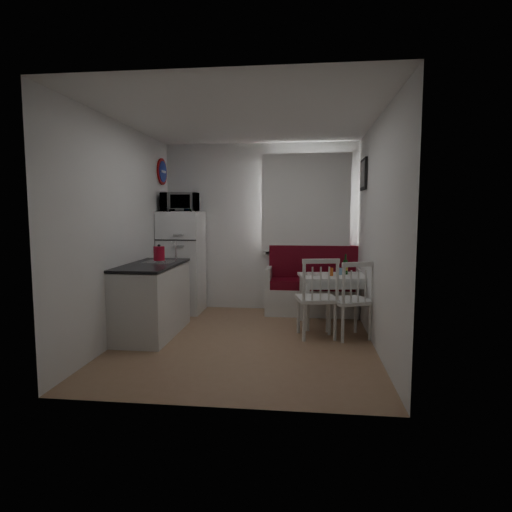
{
  "coord_description": "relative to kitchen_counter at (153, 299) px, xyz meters",
  "views": [
    {
      "loc": [
        0.7,
        -4.94,
        1.55
      ],
      "look_at": [
        0.07,
        0.5,
        0.98
      ],
      "focal_mm": 30.0,
      "sensor_mm": 36.0,
      "label": 1
    }
  ],
  "objects": [
    {
      "name": "kitchen_counter",
      "position": [
        0.0,
        0.0,
        0.0
      ],
      "size": [
        0.62,
        1.32,
        1.16
      ],
      "color": "silver",
      "rests_on": "floor"
    },
    {
      "name": "drinking_glass_orange",
      "position": [
        2.25,
        0.66,
        0.29
      ],
      "size": [
        0.06,
        0.06,
        0.11
      ],
      "primitive_type": "cylinder",
      "color": "orange",
      "rests_on": "dining_table"
    },
    {
      "name": "chair_right",
      "position": [
        2.45,
        0.04,
        0.14
      ],
      "size": [
        0.58,
        0.58,
        0.51
      ],
      "rotation": [
        0.0,
        0.0,
        0.4
      ],
      "color": "silver",
      "rests_on": "floor"
    },
    {
      "name": "plate",
      "position": [
        2.0,
        0.73,
        0.24
      ],
      "size": [
        0.26,
        0.26,
        0.02
      ],
      "primitive_type": "cylinder",
      "color": "white",
      "rests_on": "dining_table"
    },
    {
      "name": "kettle",
      "position": [
        0.05,
        0.14,
        0.56
      ],
      "size": [
        0.17,
        0.17,
        0.22
      ],
      "primitive_type": "cylinder",
      "color": "#B30E25",
      "rests_on": "kitchen_counter"
    },
    {
      "name": "wall_back",
      "position": [
        1.2,
        1.59,
        0.84
      ],
      "size": [
        3.0,
        0.02,
        2.6
      ],
      "primitive_type": "cube",
      "color": "white",
      "rests_on": "floor"
    },
    {
      "name": "floor",
      "position": [
        1.2,
        -0.16,
        -0.46
      ],
      "size": [
        3.0,
        3.5,
        0.02
      ],
      "primitive_type": "cube",
      "color": "#997351",
      "rests_on": "ground"
    },
    {
      "name": "bench",
      "position": [
        2.03,
        1.36,
        -0.12
      ],
      "size": [
        1.43,
        0.55,
        1.03
      ],
      "color": "silver",
      "rests_on": "floor"
    },
    {
      "name": "microwave",
      "position": [
        0.02,
        1.19,
        1.23
      ],
      "size": [
        0.51,
        0.35,
        0.28
      ],
      "primitive_type": "imported",
      "color": "white",
      "rests_on": "fridge"
    },
    {
      "name": "wall_left",
      "position": [
        -0.3,
        -0.16,
        0.84
      ],
      "size": [
        0.02,
        3.5,
        2.6
      ],
      "primitive_type": "cube",
      "color": "white",
      "rests_on": "floor"
    },
    {
      "name": "ceiling",
      "position": [
        1.2,
        -0.16,
        2.14
      ],
      "size": [
        3.0,
        3.5,
        0.02
      ],
      "primitive_type": "cube",
      "color": "white",
      "rests_on": "wall_back"
    },
    {
      "name": "wine_bottle",
      "position": [
        2.45,
        0.81,
        0.37
      ],
      "size": [
        0.07,
        0.07,
        0.28
      ],
      "primitive_type": null,
      "color": "#144017",
      "rests_on": "dining_table"
    },
    {
      "name": "fridge",
      "position": [
        0.02,
        1.24,
        0.32
      ],
      "size": [
        0.62,
        0.62,
        1.55
      ],
      "primitive_type": "cube",
      "color": "white",
      "rests_on": "floor"
    },
    {
      "name": "chair_left",
      "position": [
        2.05,
        0.03,
        0.16
      ],
      "size": [
        0.55,
        0.53,
        0.53
      ],
      "rotation": [
        0.0,
        0.0,
        0.2
      ],
      "color": "silver",
      "rests_on": "floor"
    },
    {
      "name": "wall_sign",
      "position": [
        -0.27,
        1.29,
        1.69
      ],
      "size": [
        0.03,
        0.4,
        0.4
      ],
      "primitive_type": "cylinder",
      "rotation": [
        0.0,
        1.57,
        0.0
      ],
      "color": "navy",
      "rests_on": "wall_left"
    },
    {
      "name": "dining_table",
      "position": [
        2.3,
        0.71,
        0.16
      ],
      "size": [
        1.01,
        0.78,
        0.69
      ],
      "rotation": [
        0.0,
        0.0,
        0.16
      ],
      "color": "silver",
      "rests_on": "floor"
    },
    {
      "name": "window",
      "position": [
        1.9,
        1.56,
        1.17
      ],
      "size": [
        1.22,
        0.06,
        1.47
      ],
      "primitive_type": "cube",
      "color": "silver",
      "rests_on": "wall_back"
    },
    {
      "name": "wall_front",
      "position": [
        1.2,
        -1.91,
        0.84
      ],
      "size": [
        3.0,
        0.02,
        2.6
      ],
      "primitive_type": "cube",
      "color": "white",
      "rests_on": "floor"
    },
    {
      "name": "drinking_glass_blue",
      "position": [
        2.38,
        0.76,
        0.28
      ],
      "size": [
        0.06,
        0.06,
        0.09
      ],
      "primitive_type": "cylinder",
      "color": "#7DADD6",
      "rests_on": "dining_table"
    },
    {
      "name": "picture_frame",
      "position": [
        2.67,
        0.94,
        1.59
      ],
      "size": [
        0.04,
        0.52,
        0.42
      ],
      "primitive_type": "cube",
      "color": "black",
      "rests_on": "wall_right"
    },
    {
      "name": "curtain",
      "position": [
        1.9,
        1.49,
        1.22
      ],
      "size": [
        1.35,
        0.02,
        1.5
      ],
      "primitive_type": "cube",
      "color": "white",
      "rests_on": "wall_back"
    },
    {
      "name": "wall_right",
      "position": [
        2.7,
        -0.16,
        0.84
      ],
      "size": [
        0.02,
        3.5,
        2.6
      ],
      "primitive_type": "cube",
      "color": "white",
      "rests_on": "floor"
    }
  ]
}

